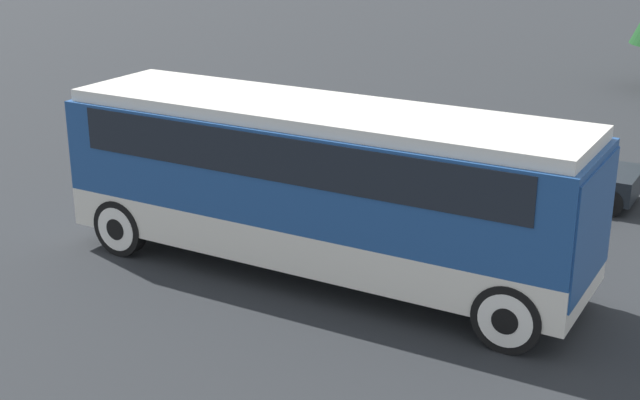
# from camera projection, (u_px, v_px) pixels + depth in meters

# --- Properties ---
(ground_plane) EXTENTS (120.00, 120.00, 0.00)m
(ground_plane) POSITION_uv_depth(u_px,v_px,m) (320.00, 272.00, 16.52)
(ground_plane) COLOR #26282B
(tour_bus) EXTENTS (9.71, 2.61, 3.16)m
(tour_bus) POSITION_uv_depth(u_px,v_px,m) (325.00, 175.00, 15.84)
(tour_bus) COLOR silver
(tour_bus) RESTS_ON ground_plane
(parked_car_near) EXTENTS (4.48, 1.95, 1.31)m
(parked_car_near) POSITION_uv_depth(u_px,v_px,m) (308.00, 145.00, 22.27)
(parked_car_near) COLOR #7A6B5B
(parked_car_near) RESTS_ON ground_plane
(parked_car_mid) EXTENTS (4.62, 1.78, 1.33)m
(parked_car_mid) POSITION_uv_depth(u_px,v_px,m) (534.00, 165.00, 20.71)
(parked_car_mid) COLOR black
(parked_car_mid) RESTS_ON ground_plane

